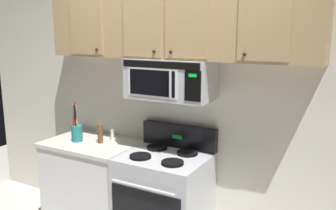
# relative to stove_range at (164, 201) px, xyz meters

# --- Properties ---
(back_wall) EXTENTS (5.20, 0.10, 2.70)m
(back_wall) POSITION_rel_stove_range_xyz_m (0.00, 0.37, 0.88)
(back_wall) COLOR silver
(back_wall) RESTS_ON ground_plane
(stove_range) EXTENTS (0.76, 0.69, 1.12)m
(stove_range) POSITION_rel_stove_range_xyz_m (0.00, 0.00, 0.00)
(stove_range) COLOR #B7BABF
(stove_range) RESTS_ON ground_plane
(over_range_microwave) EXTENTS (0.76, 0.43, 0.35)m
(over_range_microwave) POSITION_rel_stove_range_xyz_m (-0.00, 0.12, 1.11)
(over_range_microwave) COLOR #B7BABF
(upper_cabinets) EXTENTS (2.50, 0.36, 0.55)m
(upper_cabinets) POSITION_rel_stove_range_xyz_m (-0.00, 0.15, 1.56)
(upper_cabinets) COLOR tan
(counter_segment) EXTENTS (0.93, 0.65, 0.90)m
(counter_segment) POSITION_rel_stove_range_xyz_m (-0.84, 0.01, -0.02)
(counter_segment) COLOR silver
(counter_segment) RESTS_ON ground_plane
(utensil_crock_teal) EXTENTS (0.11, 0.11, 0.41)m
(utensil_crock_teal) POSITION_rel_stove_range_xyz_m (-0.98, -0.05, 0.54)
(utensil_crock_teal) COLOR teal
(utensil_crock_teal) RESTS_ON counter_segment
(salt_shaker) EXTENTS (0.04, 0.04, 0.10)m
(salt_shaker) POSITION_rel_stove_range_xyz_m (-0.71, 0.17, 0.48)
(salt_shaker) COLOR white
(salt_shaker) RESTS_ON counter_segment
(pepper_mill) EXTENTS (0.05, 0.05, 0.19)m
(pepper_mill) POSITION_rel_stove_range_xyz_m (-0.74, 0.02, 0.53)
(pepper_mill) COLOR brown
(pepper_mill) RESTS_ON counter_segment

